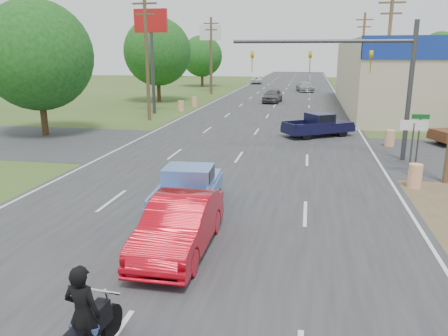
% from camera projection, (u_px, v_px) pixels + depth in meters
% --- Properties ---
extents(main_road, '(15.00, 180.00, 0.02)m').
position_uv_depth(main_road, '(274.00, 106.00, 46.21)').
color(main_road, '#2D2D30').
rests_on(main_road, ground).
extents(cross_road, '(120.00, 10.00, 0.02)m').
position_uv_depth(cross_road, '(244.00, 149.00, 25.32)').
color(cross_road, '#2D2D30').
rests_on(cross_road, ground).
extents(utility_pole_2, '(2.00, 0.28, 10.00)m').
position_uv_depth(utility_pole_2, '(387.00, 55.00, 34.57)').
color(utility_pole_2, '#4C3823').
rests_on(utility_pole_2, ground).
extents(utility_pole_3, '(2.00, 0.28, 10.00)m').
position_uv_depth(utility_pole_3, '(362.00, 54.00, 51.67)').
color(utility_pole_3, '#4C3823').
rests_on(utility_pole_3, ground).
extents(utility_pole_5, '(2.00, 0.28, 10.00)m').
position_uv_depth(utility_pole_5, '(147.00, 54.00, 35.21)').
color(utility_pole_5, '#4C3823').
rests_on(utility_pole_5, ground).
extents(utility_pole_6, '(2.00, 0.28, 10.00)m').
position_uv_depth(utility_pole_6, '(211.00, 54.00, 58.00)').
color(utility_pole_6, '#4C3823').
rests_on(utility_pole_6, ground).
extents(tree_0, '(7.14, 7.14, 8.84)m').
position_uv_depth(tree_0, '(37.00, 56.00, 28.45)').
color(tree_0, '#422D19').
rests_on(tree_0, ground).
extents(tree_1, '(7.56, 7.56, 9.36)m').
position_uv_depth(tree_1, '(157.00, 52.00, 49.17)').
color(tree_1, '#422D19').
rests_on(tree_1, ground).
extents(tree_2, '(6.72, 6.72, 8.32)m').
position_uv_depth(tree_2, '(202.00, 56.00, 72.24)').
color(tree_2, '#422D19').
rests_on(tree_2, ground).
extents(tree_4, '(9.24, 9.24, 11.44)m').
position_uv_depth(tree_4, '(16.00, 46.00, 87.79)').
color(tree_4, '#422D19').
rests_on(tree_4, ground).
extents(tree_5, '(7.98, 7.98, 9.88)m').
position_uv_depth(tree_5, '(439.00, 51.00, 91.44)').
color(tree_5, '#422D19').
rests_on(tree_5, ground).
extents(tree_6, '(8.82, 8.82, 10.92)m').
position_uv_depth(tree_6, '(166.00, 49.00, 102.28)').
color(tree_6, '#422D19').
rests_on(tree_6, ground).
extents(barrel_0, '(0.56, 0.56, 1.00)m').
position_uv_depth(barrel_0, '(415.00, 176.00, 18.03)').
color(barrel_0, orange).
rests_on(barrel_0, ground).
extents(barrel_1, '(0.56, 0.56, 1.00)m').
position_uv_depth(barrel_1, '(390.00, 138.00, 26.03)').
color(barrel_1, orange).
rests_on(barrel_1, ground).
extents(barrel_2, '(0.56, 0.56, 1.00)m').
position_uv_depth(barrel_2, '(181.00, 106.00, 41.95)').
color(barrel_2, orange).
rests_on(barrel_2, ground).
extents(barrel_3, '(0.56, 0.56, 1.00)m').
position_uv_depth(barrel_3, '(195.00, 102.00, 45.69)').
color(barrel_3, orange).
rests_on(barrel_3, ground).
extents(pole_sign_left_near, '(3.00, 0.35, 9.20)m').
position_uv_depth(pole_sign_left_near, '(151.00, 33.00, 38.72)').
color(pole_sign_left_near, '#3F3F44').
rests_on(pole_sign_left_near, ground).
extents(pole_sign_left_far, '(3.00, 0.35, 9.20)m').
position_uv_depth(pole_sign_left_far, '(210.00, 40.00, 61.51)').
color(pole_sign_left_far, '#3F3F44').
rests_on(pole_sign_left_far, ground).
extents(lane_sign, '(1.20, 0.08, 2.52)m').
position_uv_depth(lane_sign, '(413.00, 134.00, 19.54)').
color(lane_sign, '#3F3F44').
rests_on(lane_sign, ground).
extents(street_name_sign, '(0.80, 0.08, 2.61)m').
position_uv_depth(street_name_sign, '(419.00, 135.00, 20.93)').
color(street_name_sign, '#3F3F44').
rests_on(street_name_sign, ground).
extents(signal_mast, '(9.12, 0.40, 7.00)m').
position_uv_depth(signal_mast, '(356.00, 66.00, 22.08)').
color(signal_mast, '#3F3F44').
rests_on(signal_mast, ground).
extents(red_convertible, '(1.64, 4.67, 1.54)m').
position_uv_depth(red_convertible, '(179.00, 226.00, 12.13)').
color(red_convertible, red).
rests_on(red_convertible, ground).
extents(rider, '(0.71, 0.50, 1.86)m').
position_uv_depth(rider, '(83.00, 320.00, 7.58)').
color(rider, black).
rests_on(rider, ground).
extents(blue_pickup, '(2.07, 4.80, 1.56)m').
position_uv_depth(blue_pickup, '(189.00, 188.00, 15.50)').
color(blue_pickup, black).
rests_on(blue_pickup, ground).
extents(navy_pickup, '(4.90, 4.13, 1.56)m').
position_uv_depth(navy_pickup, '(319.00, 125.00, 29.11)').
color(navy_pickup, black).
rests_on(navy_pickup, ground).
extents(distant_car_grey, '(2.22, 4.63, 1.53)m').
position_uv_depth(distant_car_grey, '(273.00, 96.00, 49.23)').
color(distant_car_grey, '#4D4D51').
rests_on(distant_car_grey, ground).
extents(distant_car_silver, '(2.93, 5.53, 1.53)m').
position_uv_depth(distant_car_silver, '(305.00, 86.00, 63.52)').
color(distant_car_silver, '#9E9FA2').
rests_on(distant_car_silver, ground).
extents(distant_car_white, '(2.49, 4.63, 1.23)m').
position_uv_depth(distant_car_white, '(256.00, 80.00, 79.99)').
color(distant_car_white, silver).
rests_on(distant_car_white, ground).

